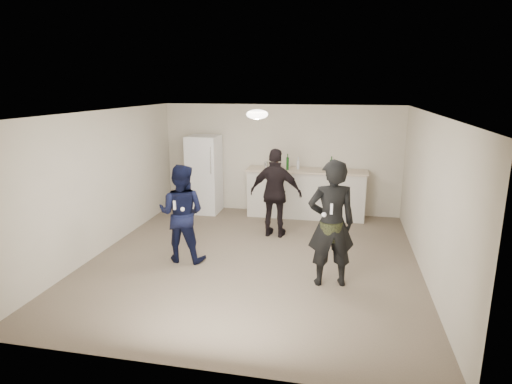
% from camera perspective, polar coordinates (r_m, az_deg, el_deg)
% --- Properties ---
extents(floor, '(6.00, 6.00, 0.00)m').
position_cam_1_polar(floor, '(7.46, -0.31, -8.97)').
color(floor, '#6B5B4C').
rests_on(floor, ground).
extents(ceiling, '(6.00, 6.00, 0.00)m').
position_cam_1_polar(ceiling, '(6.88, -0.34, 10.57)').
color(ceiling, silver).
rests_on(ceiling, wall_back).
extents(wall_back, '(6.00, 0.00, 6.00)m').
position_cam_1_polar(wall_back, '(9.96, 3.26, 4.39)').
color(wall_back, beige).
rests_on(wall_back, floor).
extents(wall_front, '(6.00, 0.00, 6.00)m').
position_cam_1_polar(wall_front, '(4.32, -8.70, -8.83)').
color(wall_front, beige).
rests_on(wall_front, floor).
extents(wall_left, '(0.00, 6.00, 6.00)m').
position_cam_1_polar(wall_left, '(8.08, -19.78, 1.30)').
color(wall_left, beige).
rests_on(wall_left, floor).
extents(wall_right, '(0.00, 6.00, 6.00)m').
position_cam_1_polar(wall_right, '(7.05, 22.12, -0.69)').
color(wall_right, beige).
rests_on(wall_right, floor).
extents(counter, '(2.60, 0.56, 1.05)m').
position_cam_1_polar(counter, '(9.72, 6.65, -0.30)').
color(counter, beige).
rests_on(counter, floor).
extents(counter_top, '(2.68, 0.64, 0.04)m').
position_cam_1_polar(counter_top, '(9.60, 6.74, 2.85)').
color(counter_top, beige).
rests_on(counter_top, counter).
extents(fridge, '(0.70, 0.70, 1.80)m').
position_cam_1_polar(fridge, '(10.04, -6.91, 2.35)').
color(fridge, white).
rests_on(fridge, floor).
extents(fridge_handle, '(0.02, 0.02, 0.60)m').
position_cam_1_polar(fridge_handle, '(9.53, -6.08, 4.20)').
color(fridge_handle, white).
rests_on(fridge_handle, fridge).
extents(ceiling_dome, '(0.36, 0.36, 0.16)m').
position_cam_1_polar(ceiling_dome, '(7.18, 0.16, 10.32)').
color(ceiling_dome, white).
rests_on(ceiling_dome, ceiling).
extents(shaker, '(0.08, 0.08, 0.17)m').
position_cam_1_polar(shaker, '(9.59, 1.36, 3.57)').
color(shaker, '#BCBBC1').
rests_on(shaker, counter_top).
extents(man, '(0.81, 0.63, 1.66)m').
position_cam_1_polar(man, '(7.29, -9.90, -2.81)').
color(man, '#0D133A').
rests_on(man, floor).
extents(woman, '(0.78, 0.61, 1.91)m').
position_cam_1_polar(woman, '(6.35, 9.99, -4.18)').
color(woman, black).
rests_on(woman, floor).
extents(camo_shorts, '(0.34, 0.34, 0.28)m').
position_cam_1_polar(camo_shorts, '(6.38, 9.95, -5.06)').
color(camo_shorts, '#303819').
rests_on(camo_shorts, woman).
extents(spectator, '(1.06, 0.52, 1.75)m').
position_cam_1_polar(spectator, '(8.33, 2.65, -0.17)').
color(spectator, black).
rests_on(spectator, floor).
extents(remote_man, '(0.04, 0.04, 0.15)m').
position_cam_1_polar(remote_man, '(6.98, -10.81, -1.73)').
color(remote_man, silver).
rests_on(remote_man, man).
extents(nunchuk_man, '(0.07, 0.07, 0.07)m').
position_cam_1_polar(nunchuk_man, '(6.98, -9.77, -2.28)').
color(nunchuk_man, white).
rests_on(nunchuk_man, man).
extents(remote_woman, '(0.04, 0.04, 0.15)m').
position_cam_1_polar(remote_woman, '(6.03, 10.03, -2.23)').
color(remote_woman, silver).
rests_on(remote_woman, woman).
extents(nunchuk_woman, '(0.07, 0.07, 0.07)m').
position_cam_1_polar(nunchuk_woman, '(6.08, 9.06, -3.01)').
color(nunchuk_woman, white).
rests_on(nunchuk_woman, woman).
extents(bottle_cluster, '(1.30, 0.25, 0.28)m').
position_cam_1_polar(bottle_cluster, '(9.62, 5.53, 3.76)').
color(bottle_cluster, brown).
rests_on(bottle_cluster, counter_top).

